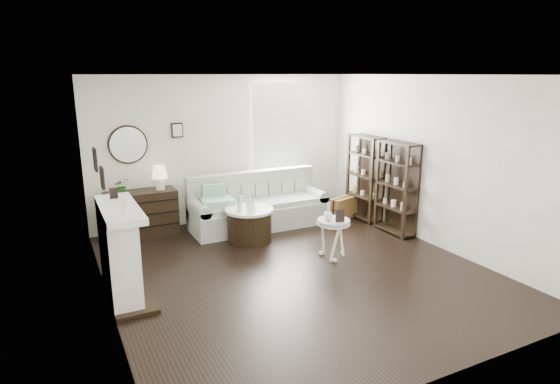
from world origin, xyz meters
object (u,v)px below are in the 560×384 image
drum_table (249,224)px  pedestal_table (334,223)px  sofa (258,209)px  dresser (142,214)px

drum_table → pedestal_table: bearing=-56.2°
sofa → pedestal_table: bearing=-78.9°
sofa → dresser: sofa is taller
dresser → pedestal_table: (2.38, -2.32, 0.16)m
sofa → dresser: 2.04m
dresser → drum_table: dresser is taller
drum_table → pedestal_table: pedestal_table is taller
sofa → pedestal_table: sofa is taller
sofa → pedestal_table: (0.38, -1.93, 0.23)m
sofa → pedestal_table: 1.98m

